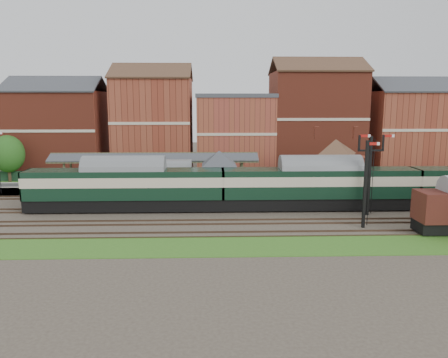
{
  "coord_description": "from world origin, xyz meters",
  "views": [
    {
      "loc": [
        -3.95,
        -45.24,
        11.33
      ],
      "look_at": [
        -2.48,
        2.0,
        3.0
      ],
      "focal_mm": 35.0,
      "sensor_mm": 36.0,
      "label": 1
    }
  ],
  "objects_px": {
    "signal_box": "(219,175)",
    "semaphore_bracket": "(370,170)",
    "dmu_train": "(319,184)",
    "platform_railcar": "(164,179)"
  },
  "relations": [
    {
      "from": "platform_railcar",
      "to": "dmu_train",
      "type": "bearing_deg",
      "value": -20.75
    },
    {
      "from": "signal_box",
      "to": "semaphore_bracket",
      "type": "height_order",
      "value": "semaphore_bracket"
    },
    {
      "from": "semaphore_bracket",
      "to": "signal_box",
      "type": "bearing_deg",
      "value": 159.08
    },
    {
      "from": "signal_box",
      "to": "semaphore_bracket",
      "type": "xyz_separation_m",
      "value": [
        15.04,
        -5.75,
        1.44
      ]
    },
    {
      "from": "signal_box",
      "to": "dmu_train",
      "type": "relative_size",
      "value": 0.1
    },
    {
      "from": "signal_box",
      "to": "dmu_train",
      "type": "bearing_deg",
      "value": -17.03
    },
    {
      "from": "semaphore_bracket",
      "to": "dmu_train",
      "type": "relative_size",
      "value": 0.13
    },
    {
      "from": "signal_box",
      "to": "dmu_train",
      "type": "xyz_separation_m",
      "value": [
        10.61,
        -3.25,
        -0.44
      ]
    },
    {
      "from": "semaphore_bracket",
      "to": "dmu_train",
      "type": "distance_m",
      "value": 5.42
    },
    {
      "from": "signal_box",
      "to": "platform_railcar",
      "type": "relative_size",
      "value": 0.37
    }
  ]
}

